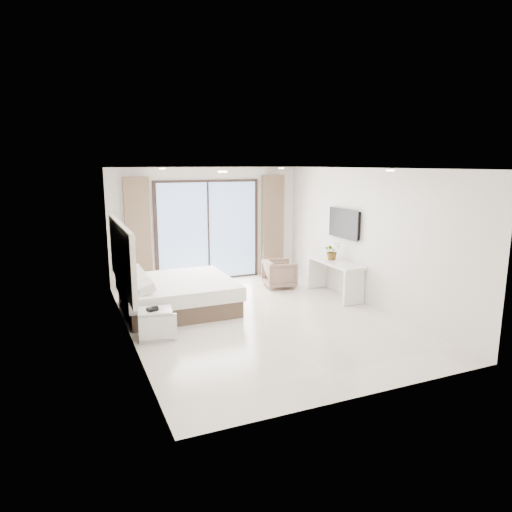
{
  "coord_description": "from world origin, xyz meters",
  "views": [
    {
      "loc": [
        -3.19,
        -7.27,
        2.78
      ],
      "look_at": [
        0.1,
        0.4,
        1.08
      ],
      "focal_mm": 32.0,
      "sensor_mm": 36.0,
      "label": 1
    }
  ],
  "objects_px": {
    "nightstand": "(156,324)",
    "armchair": "(280,273)",
    "console_desk": "(335,270)",
    "bed": "(176,294)"
  },
  "relations": [
    {
      "from": "nightstand",
      "to": "armchair",
      "type": "bearing_deg",
      "value": 41.93
    },
    {
      "from": "nightstand",
      "to": "armchair",
      "type": "height_order",
      "value": "armchair"
    },
    {
      "from": "console_desk",
      "to": "armchair",
      "type": "distance_m",
      "value": 1.35
    },
    {
      "from": "armchair",
      "to": "nightstand",
      "type": "bearing_deg",
      "value": 130.62
    },
    {
      "from": "nightstand",
      "to": "console_desk",
      "type": "relative_size",
      "value": 0.38
    },
    {
      "from": "nightstand",
      "to": "bed",
      "type": "bearing_deg",
      "value": 73.3
    },
    {
      "from": "console_desk",
      "to": "bed",
      "type": "bearing_deg",
      "value": 173.04
    },
    {
      "from": "nightstand",
      "to": "console_desk",
      "type": "height_order",
      "value": "console_desk"
    },
    {
      "from": "nightstand",
      "to": "console_desk",
      "type": "distance_m",
      "value": 4.09
    },
    {
      "from": "nightstand",
      "to": "console_desk",
      "type": "bearing_deg",
      "value": 22.84
    }
  ]
}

